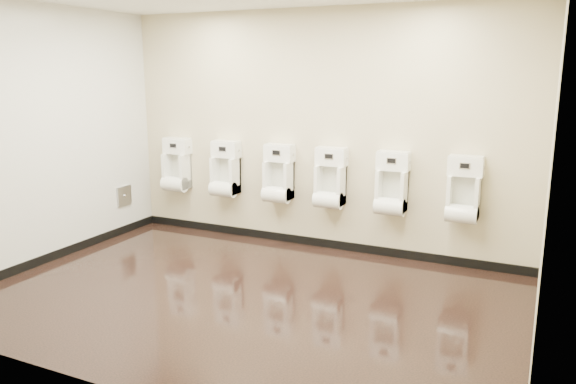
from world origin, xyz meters
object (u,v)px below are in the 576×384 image
at_px(urinal_1, 225,173).
at_px(access_panel, 124,196).
at_px(urinal_3, 330,183).
at_px(urinal_4, 392,188).
at_px(urinal_2, 278,178).
at_px(urinal_5, 463,195).
at_px(urinal_0, 176,169).

bearing_deg(urinal_1, access_panel, -161.54).
relative_size(access_panel, urinal_3, 0.36).
relative_size(urinal_1, urinal_3, 1.00).
height_order(urinal_1, urinal_4, same).
bearing_deg(urinal_3, urinal_2, 180.00).
relative_size(urinal_1, urinal_4, 1.00).
bearing_deg(urinal_4, access_panel, -172.88).
xyz_separation_m(urinal_4, urinal_5, (0.77, 0.00, 0.00)).
xyz_separation_m(urinal_1, urinal_2, (0.75, 0.00, 0.00)).
bearing_deg(urinal_3, access_panel, -170.99).
bearing_deg(urinal_0, access_panel, -141.27).
distance_m(urinal_0, urinal_3, 2.17).
bearing_deg(urinal_1, urinal_2, 0.00).
relative_size(urinal_0, urinal_4, 1.00).
height_order(urinal_1, urinal_5, same).
bearing_deg(urinal_5, urinal_1, 180.00).
relative_size(urinal_2, urinal_4, 1.00).
bearing_deg(access_panel, urinal_5, 5.83).
xyz_separation_m(urinal_1, urinal_5, (2.91, 0.00, 0.00)).
bearing_deg(access_panel, urinal_3, 9.01).
relative_size(urinal_3, urinal_5, 1.00).
distance_m(urinal_3, urinal_5, 1.49).
distance_m(urinal_0, urinal_5, 3.66).
distance_m(access_panel, urinal_0, 0.76).
bearing_deg(urinal_4, urinal_2, 180.00).
xyz_separation_m(urinal_0, urinal_1, (0.75, 0.00, 0.00)).
bearing_deg(urinal_0, urinal_2, 0.00).
bearing_deg(urinal_5, access_panel, -174.17).
bearing_deg(urinal_4, urinal_3, 180.00).
xyz_separation_m(access_panel, urinal_5, (4.19, 0.43, 0.33)).
distance_m(urinal_3, urinal_4, 0.73).
bearing_deg(urinal_3, urinal_1, 180.00).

